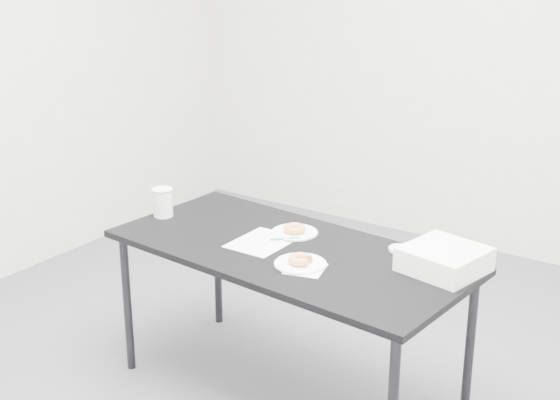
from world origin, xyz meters
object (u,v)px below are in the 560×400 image
Objects in this scene: donut_near at (300,259)px; bakery_box at (444,259)px; table at (288,260)px; scorecard at (262,242)px; donut_far at (294,229)px; coffee_cup at (163,202)px; plate_near at (300,264)px; plate_far at (294,232)px; pen at (285,239)px.

donut_near is 0.35× the size of bakery_box.
table is 16.04× the size of donut_near.
donut_far reaches higher than scorecard.
table is 11.65× the size of coffee_cup.
coffee_cup is at bearing -174.99° from table.
plate_near is 0.74× the size of bakery_box.
plate_far is at bearing 71.91° from scorecard.
scorecard is at bearing -108.63° from plate_far.
plate_near is (0.26, -0.11, 0.00)m from scorecard.
pen is at bearing 136.89° from plate_near.
coffee_cup is (-0.56, 0.01, 0.07)m from scorecard.
scorecard is 1.36× the size of plate_far.
coffee_cup reaches higher than plate_far.
plate_near is at bearing 0.00° from donut_near.
donut_far is 0.71× the size of coffee_cup.
plate_far reaches higher than table.
table is 16.40× the size of donut_far.
donut_near is at bearing -53.06° from donut_far.
plate_far is 0.64m from coffee_cup.
donut_far is at bearing 126.94° from plate_near.
plate_near reaches higher than plate_far.
table is at bearing 3.73° from scorecard.
donut_far is (-0.07, 0.16, 0.07)m from table.
donut_near is at bearing -53.06° from plate_far.
bakery_box is at bearing 28.79° from plate_near.
plate_far is at bearing -90.00° from donut_far.
plate_far is at bearing 126.94° from plate_near.
plate_near is at bearing -53.06° from plate_far.
scorecard is at bearing 157.33° from plate_near.
pen reaches higher than scorecard.
bakery_box reaches higher than donut_far.
plate_near is at bearing -22.13° from scorecard.
donut_far reaches higher than pen.
pen is 1.34× the size of donut_far.
bakery_box is at bearing -35.53° from pen.
donut_far reaches higher than plate_near.
scorecard is at bearing -156.71° from bakery_box.
coffee_cup is (-0.83, 0.12, 0.04)m from donut_near.
donut_far reaches higher than table.
coffee_cup is at bearing -162.03° from bakery_box.
bakery_box is (1.32, 0.15, -0.02)m from coffee_cup.
donut_far is at bearing 126.94° from donut_near.
scorecard is 0.29m from donut_near.
coffee_cup is (-0.62, -0.16, 0.06)m from plate_far.
donut_near reaches higher than pen.
scorecard is 0.77m from bakery_box.
table is 0.19m from donut_near.
scorecard is at bearing -171.80° from table.
donut_far reaches higher than plate_far.
donut_near is 0.73× the size of coffee_cup.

